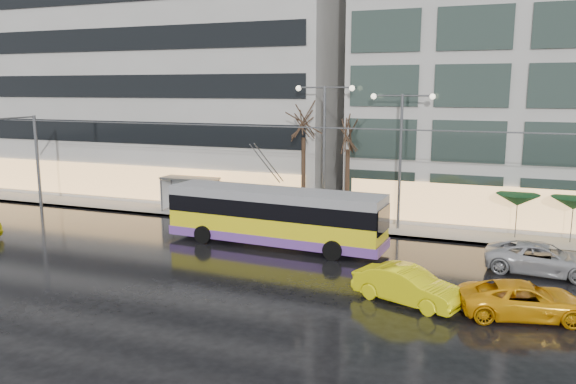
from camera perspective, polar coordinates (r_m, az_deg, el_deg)
The scene contains 19 objects.
ground at distance 28.96m, azimuth -6.56°, elevation -7.67°, with size 140.00×140.00×0.00m, color black.
sidewalk at distance 40.89m, azimuth 4.91°, elevation -2.15°, with size 80.00×10.00×0.15m, color gray.
kerb at distance 36.27m, azimuth 2.79°, elevation -3.76°, with size 80.00×0.10×0.15m, color slate.
building_left at distance 52.10m, azimuth -13.20°, elevation 12.59°, with size 34.00×14.00×22.00m, color #A3A19B.
trolleybus at distance 32.39m, azimuth -1.36°, elevation -2.68°, with size 12.98×5.36×5.96m.
catenary at distance 34.75m, azimuth 0.72°, elevation 2.65°, with size 42.24×5.12×7.00m.
bus_shelter at distance 41.55m, azimuth -10.24°, elevation 0.58°, with size 4.20×1.60×2.51m.
street_lamp_near at distance 36.95m, azimuth 3.70°, elevation 5.81°, with size 3.96×0.36×9.03m.
street_lamp_far at distance 35.86m, azimuth 11.40°, elevation 5.04°, with size 3.96×0.36×8.53m.
tree_a at distance 37.53m, azimuth 1.60°, elevation 7.57°, with size 3.20×3.20×8.40m.
tree_b at distance 36.90m, azimuth 6.14°, elevation 6.40°, with size 3.20×3.20×7.70m.
parasol_a at distance 36.08m, azimuth 22.29°, elevation -0.75°, with size 2.50×2.50×2.65m.
parasol_b at distance 36.32m, azimuth 27.02°, elevation -1.05°, with size 2.50×2.50×2.65m.
taxi_b at distance 24.59m, azimuth 12.03°, elevation -9.28°, with size 1.63×4.67×1.54m, color #FFF30D.
taxi_c at distance 24.59m, azimuth 22.93°, elevation -10.07°, with size 2.33×5.05×1.40m, color #F4A60C.
sedan_silver at distance 30.43m, azimuth 24.47°, elevation -6.19°, with size 2.49×5.41×1.50m, color #AAABAF.
pedestrian_a at distance 39.77m, azimuth -5.38°, elevation -0.27°, with size 0.96×0.98×2.19m.
pedestrian_b at distance 39.84m, azimuth -4.77°, elevation -1.07°, with size 0.89×0.70×1.77m.
pedestrian_c at distance 43.10m, azimuth -12.27°, elevation -0.05°, with size 1.42×1.10×2.11m.
Camera 1 is at (12.64, -24.46, 8.99)m, focal length 35.00 mm.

